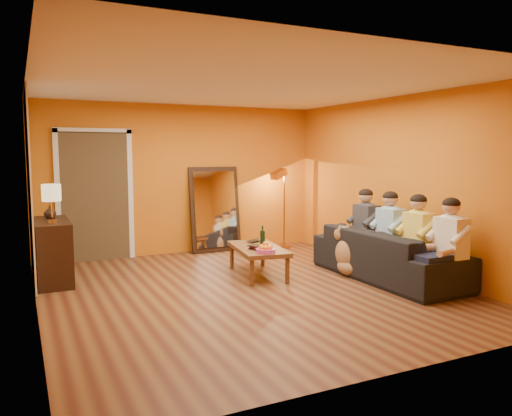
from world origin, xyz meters
name	(u,v)px	position (x,y,z in m)	size (l,w,h in m)	color
room_shell	(237,188)	(0.00, 0.37, 1.30)	(5.00, 5.50, 2.60)	brown
white_accent	(30,187)	(-2.48, 1.75, 1.30)	(0.02, 1.90, 2.58)	white
doorway_recess	(94,196)	(-1.50, 2.83, 1.05)	(1.06, 0.30, 2.10)	#3F2D19
door_jamb_left	(58,198)	(-2.07, 2.71, 1.05)	(0.08, 0.06, 2.20)	white
door_jamb_right	(130,196)	(-0.93, 2.71, 1.05)	(0.08, 0.06, 2.20)	white
door_header	(93,131)	(-1.50, 2.71, 2.12)	(1.22, 0.06, 0.08)	white
mirror_frame	(215,209)	(0.55, 2.63, 0.76)	(0.92, 0.06, 1.52)	black
mirror_glass	(216,209)	(0.55, 2.59, 0.76)	(0.78, 0.02, 1.36)	white
sideboard	(53,251)	(-2.24, 1.55, 0.42)	(0.44, 1.18, 0.85)	black
table_lamp	(52,204)	(-2.24, 1.25, 1.10)	(0.24, 0.24, 0.51)	beige
sofa	(387,254)	(2.00, -0.32, 0.35)	(0.93, 2.39, 0.70)	black
coffee_table	(258,261)	(0.45, 0.64, 0.21)	(0.62, 1.22, 0.42)	brown
floor_lamp	(284,209)	(1.82, 2.35, 0.72)	(0.30, 0.24, 1.44)	#BC7F37
dog	(350,250)	(1.66, 0.09, 0.37)	(0.40, 0.63, 0.74)	olive
person_far_left	(451,247)	(2.13, -1.32, 0.61)	(0.70, 0.44, 1.22)	white
person_mid_left	(418,240)	(2.13, -0.77, 0.61)	(0.70, 0.44, 1.22)	#E7D24D
person_mid_right	(390,234)	(2.13, -0.22, 0.61)	(0.70, 0.44, 1.22)	#8DB6DB
person_far_right	(366,229)	(2.13, 0.33, 0.61)	(0.70, 0.44, 1.22)	#323237
fruit_bowl	(266,247)	(0.35, 0.19, 0.50)	(0.26, 0.26, 0.16)	#D04997
wine_bottle	(263,236)	(0.50, 0.59, 0.58)	(0.07, 0.07, 0.31)	black
tumbler	(262,242)	(0.57, 0.76, 0.46)	(0.10, 0.10, 0.09)	#B27F3F
laptop	(258,241)	(0.63, 0.99, 0.43)	(0.34, 0.22, 0.03)	black
book_lower	(252,249)	(0.27, 0.44, 0.43)	(0.16, 0.22, 0.02)	black
book_mid	(253,248)	(0.28, 0.45, 0.45)	(0.19, 0.26, 0.02)	#AF142E
book_upper	(253,247)	(0.27, 0.43, 0.47)	(0.15, 0.20, 0.02)	black
vase	(50,212)	(-2.24, 1.80, 0.94)	(0.17, 0.17, 0.17)	black
flowers	(49,194)	(-2.24, 1.80, 1.19)	(0.17, 0.17, 0.45)	#AF142E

